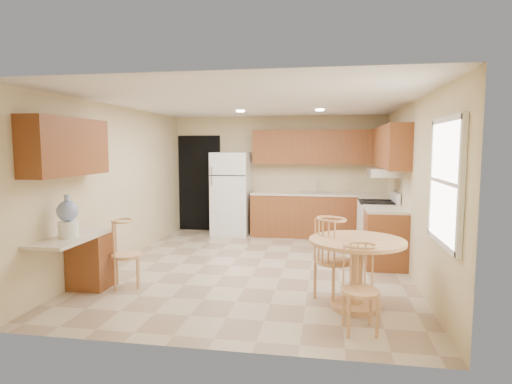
% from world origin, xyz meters
% --- Properties ---
extents(floor, '(5.50, 5.50, 0.00)m').
position_xyz_m(floor, '(0.00, 0.00, 0.00)').
color(floor, tan).
rests_on(floor, ground).
extents(ceiling, '(4.50, 5.50, 0.02)m').
position_xyz_m(ceiling, '(0.00, 0.00, 2.50)').
color(ceiling, white).
rests_on(ceiling, wall_back).
extents(wall_back, '(4.50, 0.02, 2.50)m').
position_xyz_m(wall_back, '(0.00, 2.75, 1.25)').
color(wall_back, beige).
rests_on(wall_back, floor).
extents(wall_front, '(4.50, 0.02, 2.50)m').
position_xyz_m(wall_front, '(0.00, -2.75, 1.25)').
color(wall_front, beige).
rests_on(wall_front, floor).
extents(wall_left, '(0.02, 5.50, 2.50)m').
position_xyz_m(wall_left, '(-2.25, 0.00, 1.25)').
color(wall_left, beige).
rests_on(wall_left, floor).
extents(wall_right, '(0.02, 5.50, 2.50)m').
position_xyz_m(wall_right, '(2.25, 0.00, 1.25)').
color(wall_right, beige).
rests_on(wall_right, floor).
extents(doorway, '(0.90, 0.02, 2.10)m').
position_xyz_m(doorway, '(-1.75, 2.73, 1.05)').
color(doorway, black).
rests_on(doorway, floor).
extents(base_cab_back, '(2.75, 0.60, 0.87)m').
position_xyz_m(base_cab_back, '(0.88, 2.45, 0.43)').
color(base_cab_back, brown).
rests_on(base_cab_back, floor).
extents(counter_back, '(2.75, 0.63, 0.04)m').
position_xyz_m(counter_back, '(0.88, 2.45, 0.89)').
color(counter_back, beige).
rests_on(counter_back, base_cab_back).
extents(base_cab_right_a, '(0.60, 0.59, 0.87)m').
position_xyz_m(base_cab_right_a, '(1.95, 1.85, 0.43)').
color(base_cab_right_a, brown).
rests_on(base_cab_right_a, floor).
extents(counter_right_a, '(0.63, 0.59, 0.04)m').
position_xyz_m(counter_right_a, '(1.95, 1.85, 0.89)').
color(counter_right_a, beige).
rests_on(counter_right_a, base_cab_right_a).
extents(base_cab_right_b, '(0.60, 0.80, 0.87)m').
position_xyz_m(base_cab_right_b, '(1.95, 0.40, 0.43)').
color(base_cab_right_b, brown).
rests_on(base_cab_right_b, floor).
extents(counter_right_b, '(0.63, 0.80, 0.04)m').
position_xyz_m(counter_right_b, '(1.95, 0.40, 0.89)').
color(counter_right_b, beige).
rests_on(counter_right_b, base_cab_right_b).
extents(upper_cab_back, '(2.75, 0.33, 0.70)m').
position_xyz_m(upper_cab_back, '(0.88, 2.58, 1.85)').
color(upper_cab_back, brown).
rests_on(upper_cab_back, wall_back).
extents(upper_cab_right, '(0.33, 2.42, 0.70)m').
position_xyz_m(upper_cab_right, '(2.08, 1.21, 1.85)').
color(upper_cab_right, brown).
rests_on(upper_cab_right, wall_right).
extents(upper_cab_left, '(0.33, 1.40, 0.70)m').
position_xyz_m(upper_cab_left, '(-2.08, -1.60, 1.85)').
color(upper_cab_left, brown).
rests_on(upper_cab_left, wall_left).
extents(sink, '(0.78, 0.44, 0.01)m').
position_xyz_m(sink, '(0.85, 2.45, 0.91)').
color(sink, silver).
rests_on(sink, counter_back).
extents(range_hood, '(0.50, 0.76, 0.14)m').
position_xyz_m(range_hood, '(2.00, 1.18, 1.42)').
color(range_hood, silver).
rests_on(range_hood, upper_cab_right).
extents(desk_pedestal, '(0.48, 0.42, 0.72)m').
position_xyz_m(desk_pedestal, '(-2.00, -1.32, 0.36)').
color(desk_pedestal, brown).
rests_on(desk_pedestal, floor).
extents(desk_top, '(0.50, 1.20, 0.04)m').
position_xyz_m(desk_top, '(-2.00, -1.70, 0.75)').
color(desk_top, beige).
rests_on(desk_top, desk_pedestal).
extents(window, '(0.06, 1.12, 1.30)m').
position_xyz_m(window, '(2.23, -1.85, 1.50)').
color(window, white).
rests_on(window, wall_right).
extents(can_light_a, '(0.14, 0.14, 0.02)m').
position_xyz_m(can_light_a, '(-0.50, 1.20, 2.48)').
color(can_light_a, white).
rests_on(can_light_a, ceiling).
extents(can_light_b, '(0.14, 0.14, 0.02)m').
position_xyz_m(can_light_b, '(0.90, 1.20, 2.48)').
color(can_light_b, white).
rests_on(can_light_b, ceiling).
extents(refrigerator, '(0.77, 0.74, 1.74)m').
position_xyz_m(refrigerator, '(-0.95, 2.40, 0.87)').
color(refrigerator, white).
rests_on(refrigerator, floor).
extents(stove, '(0.65, 0.76, 1.09)m').
position_xyz_m(stove, '(1.92, 1.18, 0.47)').
color(stove, white).
rests_on(stove, floor).
extents(dining_table, '(1.09, 1.09, 0.80)m').
position_xyz_m(dining_table, '(1.40, -1.48, 0.53)').
color(dining_table, tan).
rests_on(dining_table, floor).
extents(chair_table_a, '(0.44, 0.54, 0.99)m').
position_xyz_m(chair_table_a, '(1.15, -1.32, 0.61)').
color(chair_table_a, tan).
rests_on(chair_table_a, floor).
extents(chair_table_b, '(0.39, 0.39, 0.87)m').
position_xyz_m(chair_table_b, '(1.40, -2.21, 0.53)').
color(chair_table_b, tan).
rests_on(chair_table_b, floor).
extents(chair_desk, '(0.39, 0.51, 0.89)m').
position_xyz_m(chair_desk, '(-1.55, -1.28, 0.54)').
color(chair_desk, tan).
rests_on(chair_desk, floor).
extents(water_crock, '(0.25, 0.25, 0.51)m').
position_xyz_m(water_crock, '(-2.00, -1.77, 1.00)').
color(water_crock, white).
rests_on(water_crock, desk_top).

